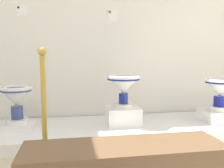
# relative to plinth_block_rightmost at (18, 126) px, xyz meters

# --- Properties ---
(wall_back) EXTENTS (4.28, 0.06, 3.16)m
(wall_back) POSITION_rel_plinth_block_rightmost_xyz_m (1.20, 0.50, 1.42)
(wall_back) COLOR white
(wall_back) RESTS_ON ground_plane
(display_platform) EXTENTS (3.56, 0.98, 0.12)m
(display_platform) POSITION_rel_plinth_block_rightmost_xyz_m (1.20, -0.03, -0.09)
(display_platform) COLOR white
(display_platform) RESTS_ON ground_plane
(plinth_block_rightmost) EXTENTS (0.36, 0.33, 0.06)m
(plinth_block_rightmost) POSITION_rel_plinth_block_rightmost_xyz_m (0.00, 0.00, 0.00)
(plinth_block_rightmost) COLOR white
(plinth_block_rightmost) RESTS_ON display_platform
(antique_toilet_rightmost) EXTENTS (0.35, 0.35, 0.42)m
(antique_toilet_rightmost) POSITION_rel_plinth_block_rightmost_xyz_m (-0.00, 0.00, 0.32)
(antique_toilet_rightmost) COLOR white
(antique_toilet_rightmost) RESTS_ON plinth_block_rightmost
(plinth_block_broad_patterned) EXTENTS (0.39, 0.30, 0.21)m
(plinth_block_broad_patterned) POSITION_rel_plinth_block_rightmost_xyz_m (1.20, -0.05, 0.07)
(plinth_block_broad_patterned) COLOR white
(plinth_block_broad_patterned) RESTS_ON display_platform
(antique_toilet_broad_patterned) EXTENTS (0.39, 0.39, 0.38)m
(antique_toilet_broad_patterned) POSITION_rel_plinth_block_rightmost_xyz_m (1.20, -0.05, 0.44)
(antique_toilet_broad_patterned) COLOR white
(antique_toilet_broad_patterned) RESTS_ON plinth_block_broad_patterned
(plinth_block_squat_floral) EXTENTS (0.38, 0.39, 0.13)m
(plinth_block_squat_floral) POSITION_rel_plinth_block_rightmost_xyz_m (2.41, -0.10, 0.03)
(plinth_block_squat_floral) COLOR white
(plinth_block_squat_floral) RESTS_ON display_platform
(antique_toilet_squat_floral) EXTENTS (0.36, 0.36, 0.40)m
(antique_toilet_squat_floral) POSITION_rel_plinth_block_rightmost_xyz_m (2.41, -0.10, 0.38)
(antique_toilet_squat_floral) COLOR white
(antique_toilet_squat_floral) RESTS_ON plinth_block_squat_floral
(info_placard_first) EXTENTS (0.13, 0.01, 0.13)m
(info_placard_first) POSITION_rel_plinth_block_rightmost_xyz_m (0.01, 0.47, 1.34)
(info_placard_first) COLOR white
(info_placard_second) EXTENTS (0.12, 0.01, 0.15)m
(info_placard_second) POSITION_rel_plinth_block_rightmost_xyz_m (1.16, 0.47, 1.31)
(info_placard_second) COLOR white
(stanchion_post_near_left) EXTENTS (0.27, 0.27, 1.00)m
(stanchion_post_near_left) POSITION_rel_plinth_block_rightmost_xyz_m (0.40, -1.01, 0.12)
(stanchion_post_near_left) COLOR gold
(stanchion_post_near_left) RESTS_ON ground_plane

